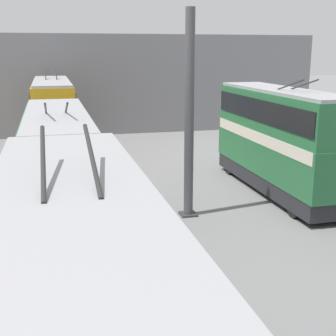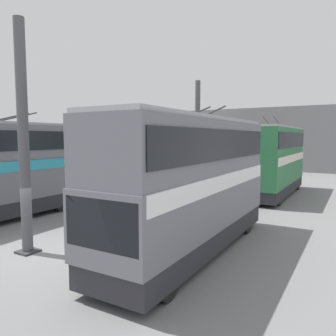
% 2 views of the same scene
% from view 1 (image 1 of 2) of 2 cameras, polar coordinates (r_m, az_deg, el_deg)
% --- Properties ---
extents(depot_back_wall, '(0.50, 36.00, 8.34)m').
position_cam_1_polar(depot_back_wall, '(40.34, -6.26, 10.03)').
color(depot_back_wall, slate).
rests_on(depot_back_wall, ground_plane).
extents(support_column_far, '(0.71, 0.71, 8.68)m').
position_cam_1_polar(support_column_far, '(19.60, 2.60, 5.94)').
color(support_column_far, '#4C4C51').
rests_on(support_column_far, ground_plane).
extents(bus_left_far, '(10.56, 2.54, 5.81)m').
position_cam_1_polar(bus_left_far, '(23.91, 13.50, 3.96)').
color(bus_left_far, black).
rests_on(bus_left_far, ground_plane).
extents(bus_right_mid, '(10.06, 2.54, 5.40)m').
position_cam_1_polar(bus_right_mid, '(18.30, -13.14, 0.23)').
color(bus_right_mid, black).
rests_on(bus_right_mid, ground_plane).
extents(bus_right_far, '(10.95, 2.54, 5.74)m').
position_cam_1_polar(bus_right_far, '(32.29, -13.80, 6.44)').
color(bus_right_far, black).
rests_on(bus_right_far, ground_plane).
extents(oil_drum, '(0.63, 0.63, 0.83)m').
position_cam_1_polar(oil_drum, '(17.72, -4.00, -7.74)').
color(oil_drum, '#933828').
rests_on(oil_drum, ground_plane).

